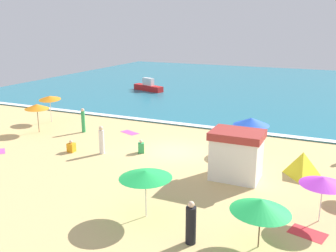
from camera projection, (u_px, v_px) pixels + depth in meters
name	position (u px, v px, depth m)	size (l,w,h in m)	color
ground_plane	(174.00, 152.00, 24.41)	(60.00, 60.00, 0.00)	#D8B775
ocean_water	(260.00, 86.00, 48.97)	(60.00, 44.00, 0.10)	teal
wave_breaker_foam	(206.00, 126.00, 29.91)	(57.00, 0.70, 0.01)	white
lifeguard_cabana	(236.00, 154.00, 19.93)	(2.69, 2.05, 2.61)	white
beach_umbrella_0	(251.00, 122.00, 23.74)	(2.57, 2.58, 2.30)	#4C3823
beach_umbrella_1	(50.00, 98.00, 31.17)	(2.30, 2.32, 2.30)	silver
beach_umbrella_3	(261.00, 206.00, 13.60)	(2.96, 2.95, 1.97)	#4C3823
beach_umbrella_6	(37.00, 107.00, 28.20)	(2.46, 2.45, 2.22)	#4C3823
beach_umbrella_7	(145.00, 174.00, 15.75)	(2.44, 2.44, 2.12)	silver
beach_umbrella_8	(323.00, 181.00, 15.41)	(2.53, 2.53, 1.98)	silver
beach_tent	(303.00, 163.00, 20.64)	(1.68, 2.39, 1.26)	yellow
beachgoer_0	(102.00, 140.00, 23.82)	(0.38, 0.38, 1.81)	white
beachgoer_1	(191.00, 224.00, 14.09)	(0.46, 0.46, 1.72)	black
beachgoer_2	(71.00, 147.00, 24.30)	(0.46, 0.46, 0.79)	orange
beachgoer_4	(141.00, 147.00, 24.12)	(0.52, 0.52, 0.86)	green
beachgoer_5	(83.00, 120.00, 28.53)	(0.31, 0.31, 1.85)	green
beach_towel_0	(230.00, 139.00, 26.97)	(1.46, 1.78, 0.01)	black
beach_towel_1	(130.00, 133.00, 28.61)	(1.62, 1.22, 0.01)	#D84CA5
beach_towel_2	(308.00, 233.00, 14.94)	(1.57, 1.21, 0.01)	red
small_boat_0	(148.00, 87.00, 45.54)	(4.25, 2.24, 1.54)	red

